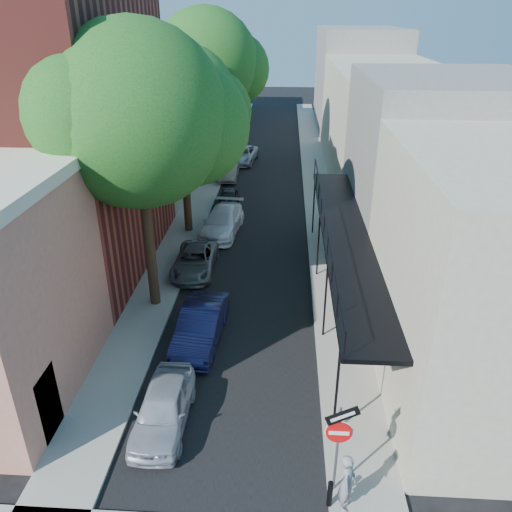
# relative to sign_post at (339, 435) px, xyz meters

# --- Properties ---
(road_surface) EXTENTS (6.00, 64.00, 0.01)m
(road_surface) POSITION_rel_sign_post_xyz_m (-3.16, 29.03, -2.03)
(road_surface) COLOR black
(road_surface) RESTS_ON ground
(sidewalk_left) EXTENTS (2.00, 64.00, 0.12)m
(sidewalk_left) POSITION_rel_sign_post_xyz_m (-7.16, 29.03, -1.98)
(sidewalk_left) COLOR gray
(sidewalk_left) RESTS_ON ground
(sidewalk_right) EXTENTS (2.00, 64.00, 0.12)m
(sidewalk_right) POSITION_rel_sign_post_xyz_m (0.84, 29.03, -1.98)
(sidewalk_right) COLOR gray
(sidewalk_right) RESTS_ON ground
(buildings_left) EXTENTS (10.10, 59.10, 12.00)m
(buildings_left) POSITION_rel_sign_post_xyz_m (-12.46, 27.79, 2.90)
(buildings_left) COLOR tan
(buildings_left) RESTS_ON ground
(buildings_right) EXTENTS (9.80, 55.00, 10.00)m
(buildings_right) POSITION_rel_sign_post_xyz_m (5.83, 28.51, 2.39)
(buildings_right) COLOR beige
(buildings_right) RESTS_ON ground
(sign_post) EXTENTS (0.89, 0.17, 2.99)m
(sign_post) POSITION_rel_sign_post_xyz_m (0.00, 0.00, 0.00)
(sign_post) COLOR #595B60
(sign_post) RESTS_ON ground
(bollard) EXTENTS (0.14, 0.14, 0.80)m
(bollard) POSITION_rel_sign_post_xyz_m (-0.16, -0.47, -1.52)
(bollard) COLOR black
(bollard) RESTS_ON sidewalk_right
(oak_near) EXTENTS (7.48, 6.80, 11.42)m
(oak_near) POSITION_rel_sign_post_xyz_m (-6.53, 9.29, 5.84)
(oak_near) COLOR black
(oak_near) RESTS_ON ground
(oak_mid) EXTENTS (6.60, 6.00, 10.20)m
(oak_mid) POSITION_rel_sign_post_xyz_m (-6.58, 17.26, 5.02)
(oak_mid) COLOR black
(oak_mid) RESTS_ON ground
(oak_far) EXTENTS (7.70, 7.00, 11.90)m
(oak_far) POSITION_rel_sign_post_xyz_m (-6.51, 26.30, 6.22)
(oak_far) COLOR black
(oak_far) RESTS_ON ground
(parked_car_a) EXTENTS (1.54, 3.80, 1.29)m
(parked_car_a) POSITION_rel_sign_post_xyz_m (-5.00, 2.15, -1.39)
(parked_car_a) COLOR #A1A6B3
(parked_car_a) RESTS_ON ground
(parked_car_b) EXTENTS (1.76, 4.36, 1.41)m
(parked_car_b) POSITION_rel_sign_post_xyz_m (-4.56, 6.48, -1.33)
(parked_car_b) COLOR #13153D
(parked_car_b) RESTS_ON ground
(parked_car_c) EXTENTS (1.97, 4.18, 1.15)m
(parked_car_c) POSITION_rel_sign_post_xyz_m (-5.76, 12.17, -1.46)
(parked_car_c) COLOR slate
(parked_car_c) RESTS_ON ground
(parked_car_d) EXTENTS (2.42, 4.97, 1.39)m
(parked_car_d) POSITION_rel_sign_post_xyz_m (-5.00, 16.95, -1.34)
(parked_car_d) COLOR white
(parked_car_d) RESTS_ON ground
(parked_car_e) EXTENTS (1.37, 3.29, 1.11)m
(parked_car_e) POSITION_rel_sign_post_xyz_m (-5.13, 21.28, -1.48)
(parked_car_e) COLOR black
(parked_car_e) RESTS_ON ground
(parked_car_f) EXTENTS (1.45, 3.92, 1.28)m
(parked_car_f) POSITION_rel_sign_post_xyz_m (-5.76, 27.30, -1.40)
(parked_car_f) COLOR gray
(parked_car_f) RESTS_ON ground
(parked_car_g) EXTENTS (2.74, 4.90, 1.30)m
(parked_car_g) POSITION_rel_sign_post_xyz_m (-5.14, 31.87, -1.39)
(parked_car_g) COLOR #9CA2B0
(parked_car_g) RESTS_ON ground
(pedestrian) EXTENTS (0.56, 0.71, 1.70)m
(pedestrian) POSITION_rel_sign_post_xyz_m (0.24, -0.47, -1.07)
(pedestrian) COLOR gray
(pedestrian) RESTS_ON sidewalk_right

